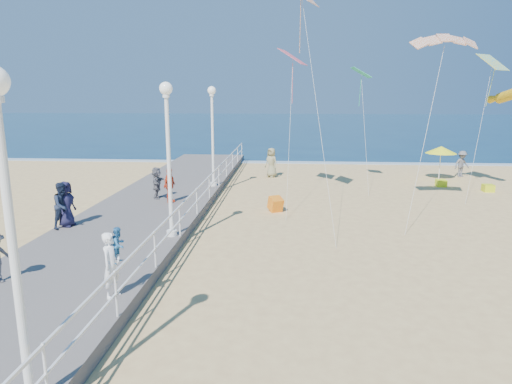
# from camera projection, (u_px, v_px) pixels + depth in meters

# --- Properties ---
(ground) EXTENTS (160.00, 160.00, 0.00)m
(ground) POSITION_uv_depth(u_px,v_px,m) (323.00, 250.00, 15.88)
(ground) COLOR #E2BD76
(ground) RESTS_ON ground
(ocean) EXTENTS (160.00, 90.00, 0.05)m
(ocean) POSITION_uv_depth(u_px,v_px,m) (297.00, 125.00, 79.24)
(ocean) COLOR #0C2C49
(ocean) RESTS_ON ground
(surf_line) EXTENTS (160.00, 1.20, 0.04)m
(surf_line) POSITION_uv_depth(u_px,v_px,m) (305.00, 163.00, 35.85)
(surf_line) COLOR silver
(surf_line) RESTS_ON ground
(boardwalk) EXTENTS (5.00, 44.00, 0.40)m
(boardwalk) POSITION_uv_depth(u_px,v_px,m) (113.00, 240.00, 16.38)
(boardwalk) COLOR slate
(boardwalk) RESTS_ON ground
(railing) EXTENTS (0.05, 42.00, 0.55)m
(railing) POSITION_uv_depth(u_px,v_px,m) (179.00, 213.00, 15.98)
(railing) COLOR white
(railing) RESTS_ON boardwalk
(lamp_post_near) EXTENTS (0.44, 0.44, 5.32)m
(lamp_post_near) POSITION_uv_depth(u_px,v_px,m) (8.00, 209.00, 6.72)
(lamp_post_near) COLOR white
(lamp_post_near) RESTS_ON boardwalk
(lamp_post_mid) EXTENTS (0.44, 0.44, 5.32)m
(lamp_post_mid) POSITION_uv_depth(u_px,v_px,m) (168.00, 144.00, 15.49)
(lamp_post_mid) COLOR white
(lamp_post_mid) RESTS_ON boardwalk
(lamp_post_far) EXTENTS (0.44, 0.44, 5.32)m
(lamp_post_far) POSITION_uv_depth(u_px,v_px,m) (212.00, 126.00, 24.26)
(lamp_post_far) COLOR white
(lamp_post_far) RESTS_ON boardwalk
(woman_holding_toddler) EXTENTS (0.50, 0.67, 1.66)m
(woman_holding_toddler) POSITION_uv_depth(u_px,v_px,m) (112.00, 265.00, 11.15)
(woman_holding_toddler) COLOR white
(woman_holding_toddler) RESTS_ON boardwalk
(toddler_held) EXTENTS (0.41, 0.49, 0.90)m
(toddler_held) POSITION_uv_depth(u_px,v_px,m) (119.00, 245.00, 11.18)
(toddler_held) COLOR teal
(toddler_held) RESTS_ON boardwalk
(spectator_3) EXTENTS (0.58, 1.01, 1.62)m
(spectator_3) POSITION_uv_depth(u_px,v_px,m) (170.00, 185.00, 20.98)
(spectator_3) COLOR red
(spectator_3) RESTS_ON boardwalk
(spectator_4) EXTENTS (0.65, 0.91, 1.73)m
(spectator_4) POSITION_uv_depth(u_px,v_px,m) (66.00, 204.00, 17.17)
(spectator_4) COLOR #191836
(spectator_4) RESTS_ON boardwalk
(spectator_5) EXTENTS (0.57, 1.44, 1.52)m
(spectator_5) POSITION_uv_depth(u_px,v_px,m) (157.00, 183.00, 21.83)
(spectator_5) COLOR slate
(spectator_5) RESTS_ON boardwalk
(spectator_7) EXTENTS (0.98, 1.05, 1.74)m
(spectator_7) POSITION_uv_depth(u_px,v_px,m) (63.00, 205.00, 16.94)
(spectator_7) COLOR #1B253B
(spectator_7) RESTS_ON boardwalk
(beach_walker_a) EXTENTS (1.27, 1.03, 1.72)m
(beach_walker_a) POSITION_uv_depth(u_px,v_px,m) (462.00, 164.00, 29.67)
(beach_walker_a) COLOR #5D5C61
(beach_walker_a) RESTS_ON ground
(beach_walker_c) EXTENTS (1.11, 1.06, 1.91)m
(beach_walker_c) POSITION_uv_depth(u_px,v_px,m) (271.00, 163.00, 29.59)
(beach_walker_c) COLOR gray
(beach_walker_c) RESTS_ON ground
(box_kite) EXTENTS (0.82, 0.89, 0.74)m
(box_kite) POSITION_uv_depth(u_px,v_px,m) (276.00, 205.00, 20.97)
(box_kite) COLOR #EC430D
(box_kite) RESTS_ON ground
(beach_umbrella) EXTENTS (1.90, 1.90, 2.14)m
(beach_umbrella) POSITION_uv_depth(u_px,v_px,m) (441.00, 150.00, 28.37)
(beach_umbrella) COLOR white
(beach_umbrella) RESTS_ON ground
(beach_chair_left) EXTENTS (0.55, 0.55, 0.40)m
(beach_chair_left) POSITION_uv_depth(u_px,v_px,m) (488.00, 188.00, 25.33)
(beach_chair_left) COLOR #CBDB17
(beach_chair_left) RESTS_ON ground
(beach_chair_right) EXTENTS (0.55, 0.55, 0.40)m
(beach_chair_right) POSITION_uv_depth(u_px,v_px,m) (441.00, 183.00, 26.73)
(beach_chair_right) COLOR #EDFF1A
(beach_chair_right) RESTS_ON ground
(kite_parafoil) EXTENTS (2.62, 0.94, 0.65)m
(kite_parafoil) POSITION_uv_depth(u_px,v_px,m) (445.00, 38.00, 18.41)
(kite_parafoil) COLOR #C75217
(kite_windsock) EXTENTS (1.07, 3.03, 1.16)m
(kite_windsock) POSITION_uv_depth(u_px,v_px,m) (510.00, 95.00, 23.89)
(kite_windsock) COLOR gold
(kite_diamond_pink) EXTENTS (1.57, 1.72, 0.80)m
(kite_diamond_pink) POSITION_uv_depth(u_px,v_px,m) (293.00, 57.00, 22.74)
(kite_diamond_pink) COLOR #DB5062
(kite_diamond_multi) EXTENTS (1.84, 1.81, 0.88)m
(kite_diamond_multi) POSITION_uv_depth(u_px,v_px,m) (493.00, 62.00, 23.50)
(kite_diamond_multi) COLOR #1B96E6
(kite_diamond_green) EXTENTS (1.08, 1.21, 0.58)m
(kite_diamond_green) POSITION_uv_depth(u_px,v_px,m) (361.00, 72.00, 25.17)
(kite_diamond_green) COLOR #26B37E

